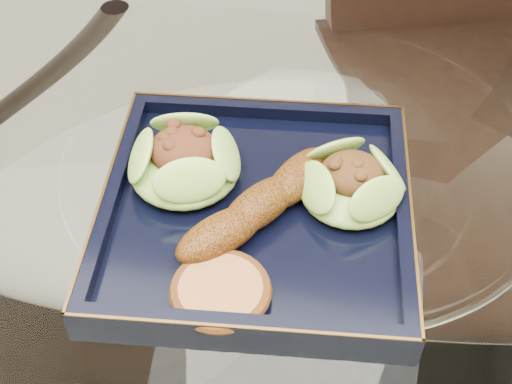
# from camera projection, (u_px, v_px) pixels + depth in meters

# --- Properties ---
(dining_table) EXTENTS (1.13, 1.13, 0.77)m
(dining_table) POSITION_uv_depth(u_px,v_px,m) (293.00, 295.00, 0.79)
(dining_table) COLOR white
(dining_table) RESTS_ON ground
(dining_chair) EXTENTS (0.57, 0.57, 1.02)m
(dining_chair) POSITION_uv_depth(u_px,v_px,m) (483.00, 137.00, 1.01)
(dining_chair) COLOR black
(dining_chair) RESTS_ON ground
(navy_plate) EXTENTS (0.30, 0.30, 0.02)m
(navy_plate) POSITION_uv_depth(u_px,v_px,m) (256.00, 215.00, 0.64)
(navy_plate) COLOR black
(navy_plate) RESTS_ON dining_table
(lettuce_wrap_left) EXTENTS (0.11, 0.11, 0.04)m
(lettuce_wrap_left) POSITION_uv_depth(u_px,v_px,m) (184.00, 164.00, 0.64)
(lettuce_wrap_left) COLOR olive
(lettuce_wrap_left) RESTS_ON navy_plate
(lettuce_wrap_right) EXTENTS (0.11, 0.11, 0.03)m
(lettuce_wrap_right) POSITION_uv_depth(u_px,v_px,m) (351.00, 186.00, 0.62)
(lettuce_wrap_right) COLOR #60922A
(lettuce_wrap_right) RESTS_ON navy_plate
(roasted_plantain) EXTENTS (0.12, 0.16, 0.03)m
(roasted_plantain) POSITION_uv_depth(u_px,v_px,m) (260.00, 205.00, 0.61)
(roasted_plantain) COLOR #6A370B
(roasted_plantain) RESTS_ON navy_plate
(crumb_patty) EXTENTS (0.07, 0.07, 0.01)m
(crumb_patty) POSITION_uv_depth(u_px,v_px,m) (221.00, 292.00, 0.56)
(crumb_patty) COLOR #B6723C
(crumb_patty) RESTS_ON navy_plate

